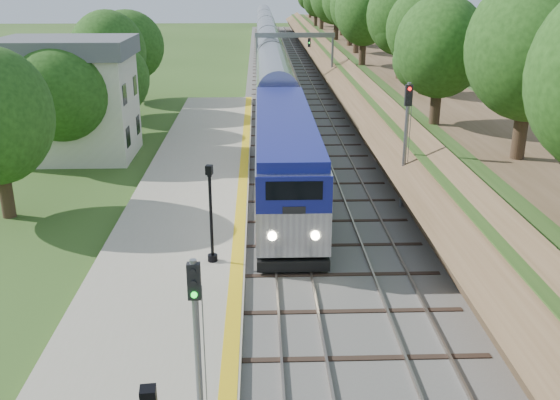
{
  "coord_description": "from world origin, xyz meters",
  "views": [
    {
      "loc": [
        -1.35,
        -12.12,
        11.78
      ],
      "look_at": [
        -0.5,
        12.81,
        2.8
      ],
      "focal_mm": 40.0,
      "sensor_mm": 36.0,
      "label": 1
    }
  ],
  "objects_px": {
    "signal_gantry": "(295,46)",
    "lamppost_far": "(211,219)",
    "station_building": "(71,98)",
    "train": "(269,52)",
    "signal_platform": "(197,337)",
    "signal_farside": "(406,133)"
  },
  "relations": [
    {
      "from": "signal_gantry",
      "to": "lamppost_far",
      "type": "xyz_separation_m",
      "value": [
        -5.86,
        -43.0,
        -2.55
      ]
    },
    {
      "from": "station_building",
      "to": "lamppost_far",
      "type": "bearing_deg",
      "value": -59.49
    },
    {
      "from": "train",
      "to": "signal_platform",
      "type": "bearing_deg",
      "value": -92.33
    },
    {
      "from": "train",
      "to": "signal_platform",
      "type": "distance_m",
      "value": 71.39
    },
    {
      "from": "signal_gantry",
      "to": "train",
      "type": "bearing_deg",
      "value": 98.17
    },
    {
      "from": "station_building",
      "to": "train",
      "type": "height_order",
      "value": "station_building"
    },
    {
      "from": "lamppost_far",
      "to": "signal_platform",
      "type": "relative_size",
      "value": 0.8
    },
    {
      "from": "signal_gantry",
      "to": "train",
      "type": "height_order",
      "value": "signal_gantry"
    },
    {
      "from": "train",
      "to": "signal_farside",
      "type": "relative_size",
      "value": 18.71
    },
    {
      "from": "signal_gantry",
      "to": "signal_farside",
      "type": "relative_size",
      "value": 1.26
    },
    {
      "from": "station_building",
      "to": "signal_gantry",
      "type": "xyz_separation_m",
      "value": [
        16.47,
        24.99,
        0.73
      ]
    },
    {
      "from": "station_building",
      "to": "lamppost_far",
      "type": "relative_size",
      "value": 2.03
    },
    {
      "from": "signal_platform",
      "to": "signal_farside",
      "type": "height_order",
      "value": "signal_farside"
    },
    {
      "from": "train",
      "to": "signal_farside",
      "type": "bearing_deg",
      "value": -83.36
    },
    {
      "from": "station_building",
      "to": "train",
      "type": "xyz_separation_m",
      "value": [
        14.0,
        42.19,
        -1.76
      ]
    },
    {
      "from": "station_building",
      "to": "signal_farside",
      "type": "xyz_separation_m",
      "value": [
        20.2,
        -11.04,
        0.09
      ]
    },
    {
      "from": "station_building",
      "to": "lamppost_far",
      "type": "xyz_separation_m",
      "value": [
        10.61,
        -18.01,
        -1.82
      ]
    },
    {
      "from": "signal_gantry",
      "to": "signal_farside",
      "type": "xyz_separation_m",
      "value": [
        3.73,
        -36.03,
        -0.64
      ]
    },
    {
      "from": "station_building",
      "to": "signal_platform",
      "type": "xyz_separation_m",
      "value": [
        11.1,
        -29.13,
        -0.46
      ]
    },
    {
      "from": "lamppost_far",
      "to": "signal_farside",
      "type": "height_order",
      "value": "signal_farside"
    },
    {
      "from": "signal_farside",
      "to": "signal_platform",
      "type": "bearing_deg",
      "value": -116.71
    },
    {
      "from": "station_building",
      "to": "signal_platform",
      "type": "height_order",
      "value": "station_building"
    }
  ]
}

